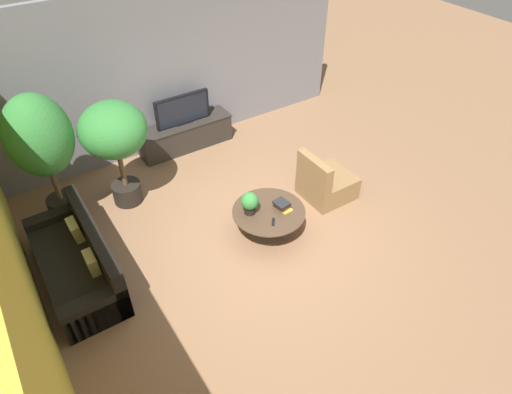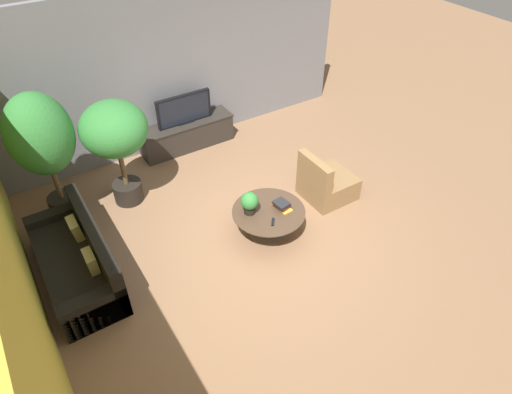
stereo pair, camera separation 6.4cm
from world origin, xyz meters
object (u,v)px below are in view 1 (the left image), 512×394
(couch_by_wall, at_px, (78,263))
(potted_palm_tall, at_px, (40,141))
(potted_palm_corner, at_px, (114,135))
(media_console, at_px, (185,135))
(armchair_wicker, at_px, (325,183))
(television, at_px, (182,110))
(coffee_table, at_px, (269,217))
(potted_plant_tabletop, at_px, (250,202))

(couch_by_wall, bearing_deg, potted_palm_tall, 173.42)
(potted_palm_tall, distance_m, potted_palm_corner, 1.03)
(media_console, height_order, couch_by_wall, couch_by_wall)
(media_console, height_order, armchair_wicker, armchair_wicker)
(couch_by_wall, xyz_separation_m, armchair_wicker, (4.03, -0.47, -0.01))
(television, relative_size, coffee_table, 0.96)
(television, bearing_deg, potted_palm_tall, -163.41)
(television, distance_m, coffee_table, 2.92)
(couch_by_wall, height_order, potted_palm_corner, potted_palm_corner)
(potted_palm_tall, bearing_deg, coffee_table, -39.62)
(media_console, height_order, coffee_table, media_console)
(coffee_table, relative_size, couch_by_wall, 0.54)
(coffee_table, xyz_separation_m, potted_plant_tabletop, (-0.26, 0.12, 0.33))
(coffee_table, xyz_separation_m, potted_palm_corner, (-1.55, 1.94, 0.98))
(potted_plant_tabletop, bearing_deg, television, 84.52)
(potted_palm_tall, xyz_separation_m, potted_palm_corner, (1.00, -0.18, -0.15))
(coffee_table, distance_m, potted_palm_corner, 2.67)
(media_console, height_order, potted_palm_corner, potted_palm_corner)
(television, distance_m, potted_palm_corner, 1.88)
(potted_palm_tall, relative_size, potted_palm_corner, 1.19)
(media_console, xyz_separation_m, potted_palm_tall, (-2.56, -0.76, 1.16))
(television, xyz_separation_m, potted_palm_corner, (-1.56, -0.94, 0.47))
(coffee_table, bearing_deg, potted_palm_corner, 128.76)
(potted_palm_corner, bearing_deg, television, 31.21)
(potted_plant_tabletop, bearing_deg, coffee_table, -25.37)
(media_console, bearing_deg, potted_palm_corner, -148.74)
(potted_palm_corner, bearing_deg, coffee_table, -51.24)
(media_console, relative_size, armchair_wicker, 2.15)
(television, bearing_deg, couch_by_wall, -141.09)
(television, bearing_deg, coffee_table, -90.05)
(armchair_wicker, distance_m, potted_plant_tabletop, 1.61)
(potted_palm_corner, height_order, potted_plant_tabletop, potted_palm_corner)
(media_console, bearing_deg, couch_by_wall, -141.07)
(television, height_order, potted_palm_tall, potted_palm_tall)
(media_console, xyz_separation_m, potted_plant_tabletop, (-0.26, -2.76, 0.36))
(media_console, distance_m, couch_by_wall, 3.50)
(coffee_table, bearing_deg, armchair_wicker, 9.27)
(couch_by_wall, bearing_deg, coffee_table, 75.99)
(media_console, xyz_separation_m, coffee_table, (-0.00, -2.88, 0.03))
(television, xyz_separation_m, couch_by_wall, (-2.72, -2.20, -0.54))
(media_console, distance_m, armchair_wicker, 2.97)
(television, xyz_separation_m, potted_plant_tabletop, (-0.26, -2.75, -0.18))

